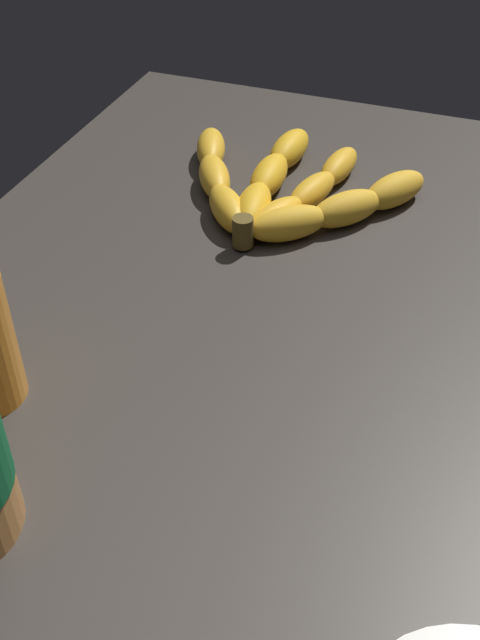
% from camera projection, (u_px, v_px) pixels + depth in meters
% --- Properties ---
extents(ground_plane, '(0.94, 0.73, 0.05)m').
position_uv_depth(ground_plane, '(307.00, 367.00, 0.64)').
color(ground_plane, '#38332D').
extents(banana_bunch, '(0.23, 0.27, 0.03)m').
position_uv_depth(banana_bunch, '(284.00, 188.00, 0.79)').
color(banana_bunch, gold).
rests_on(banana_bunch, ground_plane).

